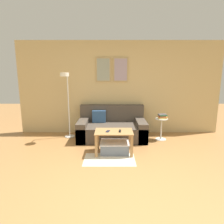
{
  "coord_description": "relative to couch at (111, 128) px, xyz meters",
  "views": [
    {
      "loc": [
        -0.21,
        -2.68,
        1.75
      ],
      "look_at": [
        -0.19,
        1.67,
        0.85
      ],
      "focal_mm": 32.0,
      "sensor_mm": 36.0,
      "label": 1
    }
  ],
  "objects": [
    {
      "name": "ground_plane",
      "position": [
        0.22,
        -2.4,
        -0.27
      ],
      "size": [
        16.0,
        16.0,
        0.0
      ],
      "primitive_type": "plane",
      "color": "#A87542"
    },
    {
      "name": "wall_back",
      "position": [
        0.21,
        0.51,
        1.01
      ],
      "size": [
        5.6,
        0.09,
        2.55
      ],
      "color": "tan",
      "rests_on": "ground_plane"
    },
    {
      "name": "area_rug",
      "position": [
        -0.05,
        -1.34,
        -0.27
      ],
      "size": [
        1.02,
        0.62,
        0.01
      ],
      "primitive_type": "cube",
      "color": "beige",
      "rests_on": "ground_plane"
    },
    {
      "name": "couch",
      "position": [
        0.0,
        0.0,
        0.0
      ],
      "size": [
        1.74,
        1.0,
        0.83
      ],
      "color": "#4C4238",
      "rests_on": "ground_plane"
    },
    {
      "name": "coffee_table",
      "position": [
        0.05,
        -1.01,
        0.11
      ],
      "size": [
        0.8,
        0.51,
        0.49
      ],
      "color": "#AD7F4C",
      "rests_on": "ground_plane"
    },
    {
      "name": "storage_bin",
      "position": [
        0.06,
        -0.99,
        -0.15
      ],
      "size": [
        0.62,
        0.44,
        0.24
      ],
      "color": "slate",
      "rests_on": "ground_plane"
    },
    {
      "name": "floor_lamp",
      "position": [
        -1.14,
        -0.09,
        0.9
      ],
      "size": [
        0.27,
        0.53,
        1.71
      ],
      "color": "silver",
      "rests_on": "ground_plane"
    },
    {
      "name": "side_table",
      "position": [
        1.27,
        -0.14,
        0.06
      ],
      "size": [
        0.32,
        0.32,
        0.56
      ],
      "color": "silver",
      "rests_on": "ground_plane"
    },
    {
      "name": "book_stack",
      "position": [
        1.29,
        -0.14,
        0.34
      ],
      "size": [
        0.23,
        0.2,
        0.11
      ],
      "color": "#D8C666",
      "rests_on": "side_table"
    },
    {
      "name": "remote_control",
      "position": [
        0.18,
        -1.03,
        0.23
      ],
      "size": [
        0.05,
        0.15,
        0.02
      ],
      "primitive_type": "cube",
      "rotation": [
        0.0,
        0.0,
        -0.09
      ],
      "color": "black",
      "rests_on": "coffee_table"
    },
    {
      "name": "cell_phone",
      "position": [
        -0.08,
        -1.03,
        0.23
      ],
      "size": [
        0.1,
        0.15,
        0.01
      ],
      "primitive_type": "cube",
      "rotation": [
        0.0,
        0.0,
        -0.28
      ],
      "color": "#1E2338",
      "rests_on": "coffee_table"
    }
  ]
}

